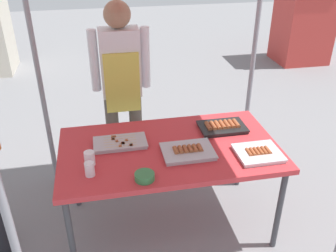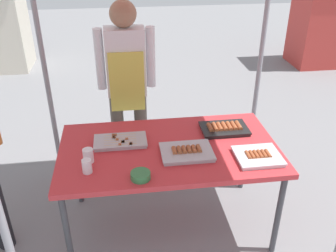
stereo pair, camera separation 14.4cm
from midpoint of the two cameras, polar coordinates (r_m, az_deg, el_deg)
ground_plane at (r=3.17m, az=1.47°, el=-14.84°), size 18.00×18.00×0.00m
stall_table at (r=2.73m, az=1.65°, el=-4.24°), size 1.60×0.90×0.75m
tray_grilled_sausages at (r=2.62m, az=4.48°, el=-4.04°), size 0.37×0.27×0.05m
tray_meat_skewers at (r=2.76m, az=-5.90°, el=-2.40°), size 0.39×0.21×0.04m
tray_pork_links at (r=2.95m, az=10.10°, el=-0.38°), size 0.37×0.25×0.05m
tray_spring_rolls at (r=2.66m, az=15.26°, el=-4.56°), size 0.31×0.28×0.05m
condiment_bowl at (r=2.38m, az=-2.54°, el=-7.70°), size 0.13×0.13×0.05m
drink_cup_near_edge at (r=2.56m, az=-10.68°, el=-4.56°), size 0.07×0.07×0.10m
drink_cup_by_wok at (r=2.46m, az=-10.80°, el=-6.16°), size 0.06×0.06×0.10m
vendor_woman at (r=3.31m, az=-5.18°, el=7.43°), size 0.52×0.23×1.66m
neighbor_stall_right at (r=6.92m, az=23.67°, el=16.53°), size 0.84×0.77×1.94m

